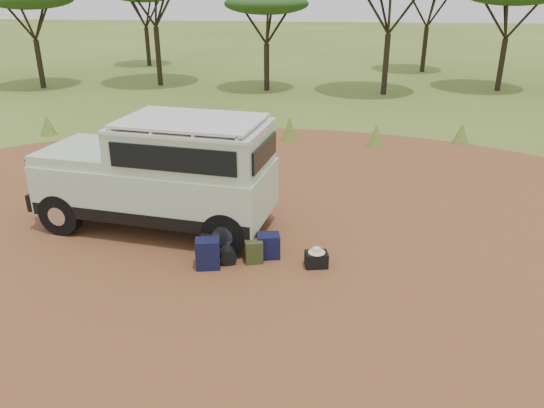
# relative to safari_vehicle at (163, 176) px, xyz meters

# --- Properties ---
(ground) EXTENTS (140.00, 140.00, 0.00)m
(ground) POSITION_rel_safari_vehicle_xyz_m (2.21, -1.27, -1.25)
(ground) COLOR #4E6524
(ground) RESTS_ON ground
(dirt_clearing) EXTENTS (23.00, 23.00, 0.01)m
(dirt_clearing) POSITION_rel_safari_vehicle_xyz_m (2.21, -1.27, -1.25)
(dirt_clearing) COLOR brown
(dirt_clearing) RESTS_ON ground
(grass_fringe) EXTENTS (36.60, 1.60, 0.90)m
(grass_fringe) POSITION_rel_safari_vehicle_xyz_m (2.32, 7.41, -0.85)
(grass_fringe) COLOR #4E6524
(grass_fringe) RESTS_ON ground
(safari_vehicle) EXTENTS (5.59, 2.86, 2.60)m
(safari_vehicle) POSITION_rel_safari_vehicle_xyz_m (0.00, 0.00, 0.00)
(safari_vehicle) COLOR #B3CFB1
(safari_vehicle) RESTS_ON ground
(walking_staff) EXTENTS (0.40, 0.30, 1.51)m
(walking_staff) POSITION_rel_safari_vehicle_xyz_m (-1.30, -0.29, -0.50)
(walking_staff) COLOR maroon
(walking_staff) RESTS_ON ground
(backpack_black) EXTENTS (0.41, 0.33, 0.51)m
(backpack_black) POSITION_rel_safari_vehicle_xyz_m (1.33, -1.27, -1.00)
(backpack_black) COLOR black
(backpack_black) RESTS_ON ground
(backpack_navy) EXTENTS (0.53, 0.42, 0.62)m
(backpack_navy) POSITION_rel_safari_vehicle_xyz_m (1.38, -1.76, -0.95)
(backpack_navy) COLOR #13143C
(backpack_navy) RESTS_ON ground
(backpack_olive) EXTENTS (0.40, 0.34, 0.48)m
(backpack_olive) POSITION_rel_safari_vehicle_xyz_m (2.25, -1.45, -1.01)
(backpack_olive) COLOR #32421E
(backpack_olive) RESTS_ON ground
(duffel_navy) EXTENTS (0.52, 0.43, 0.52)m
(duffel_navy) POSITION_rel_safari_vehicle_xyz_m (2.51, -1.19, -1.00)
(duffel_navy) COLOR #13143C
(duffel_navy) RESTS_ON ground
(hard_case) EXTENTS (0.50, 0.40, 0.31)m
(hard_case) POSITION_rel_safari_vehicle_xyz_m (3.51, -1.47, -1.10)
(hard_case) COLOR black
(hard_case) RESTS_ON ground
(stuff_sack) EXTENTS (0.42, 0.42, 0.33)m
(stuff_sack) POSITION_rel_safari_vehicle_xyz_m (1.73, -1.52, -1.09)
(stuff_sack) COLOR black
(stuff_sack) RESTS_ON ground
(safari_hat) EXTENTS (0.33, 0.33, 0.10)m
(safari_hat) POSITION_rel_safari_vehicle_xyz_m (3.51, -1.47, -0.90)
(safari_hat) COLOR beige
(safari_hat) RESTS_ON hard_case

